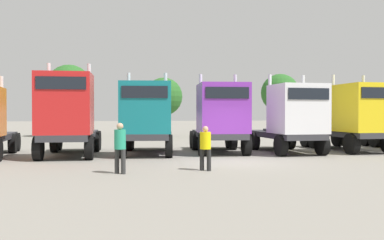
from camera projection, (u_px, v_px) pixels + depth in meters
ground at (236, 163)px, 17.53m from camera, size 200.00×200.00×0.00m
semi_truck_red at (68, 115)px, 19.52m from camera, size 2.65×6.50×4.53m
semi_truck_teal at (147, 118)px, 20.60m from camera, size 3.15×6.34×4.20m
semi_truck_purple at (221, 117)px, 21.42m from camera, size 2.92×5.90×4.21m
semi_truck_white at (292, 118)px, 21.40m from camera, size 2.75×6.16×4.16m
semi_truck_yellow at (357, 117)px, 22.34m from camera, size 2.84×6.17×4.25m
visitor_in_hivis at (205, 145)px, 15.06m from camera, size 0.56×0.56×1.63m
visitor_with_camera at (120, 144)px, 14.29m from camera, size 0.56×0.56×1.77m
oak_far_left at (69, 87)px, 36.99m from camera, size 4.07×4.07×6.49m
oak_far_centre at (164, 97)px, 37.18m from camera, size 3.42×3.42×5.34m
oak_far_right at (280, 93)px, 42.04m from camera, size 3.87×3.87×6.14m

